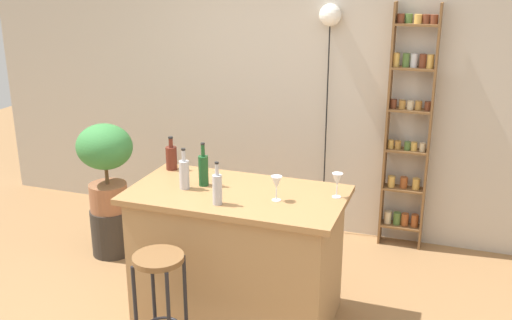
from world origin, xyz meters
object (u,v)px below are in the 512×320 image
spice_shelf (408,129)px  wine_glass_center (337,180)px  bottle_vinegar (217,188)px  wine_glass_left (277,183)px  potted_plant (105,159)px  bottle_sauce_amber (171,157)px  bottle_spirits_clear (184,174)px  plant_stool (111,231)px  pendant_globe_light (330,20)px  bottle_soda_blue (203,169)px  bar_stool (160,285)px

spice_shelf → wine_glass_center: 1.41m
bottle_vinegar → wine_glass_center: 0.78m
bottle_vinegar → wine_glass_left: bottle_vinegar is taller
potted_plant → bottle_vinegar: 1.52m
potted_plant → bottle_vinegar: size_ratio=2.65×
bottle_sauce_amber → wine_glass_center: 1.27m
bottle_spirits_clear → spice_shelf: bearing=50.0°
plant_stool → bottle_vinegar: (1.31, -0.75, 0.83)m
plant_stool → pendant_globe_light: bearing=32.6°
plant_stool → bottle_soda_blue: (1.09, -0.47, 0.84)m
spice_shelf → plant_stool: size_ratio=5.24×
bottle_soda_blue → pendant_globe_light: bearing=71.2°
wine_glass_center → spice_shelf: bearing=77.4°
potted_plant → bottle_spirits_clear: bearing=-29.8°
plant_stool → potted_plant: size_ratio=0.53×
bottle_sauce_amber → wine_glass_center: bottle_sauce_amber is taller
spice_shelf → bottle_vinegar: 2.00m
pendant_globe_light → bottle_sauce_amber: bearing=-124.3°
potted_plant → bottle_soda_blue: bottle_soda_blue is taller
bar_stool → wine_glass_center: (0.89, 0.78, 0.51)m
pendant_globe_light → bottle_soda_blue: bearing=-108.8°
plant_stool → bottle_spirits_clear: (0.99, -0.57, 0.83)m
bottle_spirits_clear → pendant_globe_light: bearing=69.3°
bar_stool → bottle_soda_blue: bottle_soda_blue is taller
bar_stool → potted_plant: size_ratio=0.98×
bottle_soda_blue → pendant_globe_light: size_ratio=0.15×
plant_stool → wine_glass_left: bearing=-19.0°
bottle_soda_blue → bottle_spirits_clear: bearing=-133.5°
bar_stool → bottle_vinegar: size_ratio=2.60×
potted_plant → bottle_spirits_clear: (0.99, -0.57, 0.18)m
bottle_sauce_amber → wine_glass_left: 0.97m
bottle_spirits_clear → wine_glass_left: bottle_spirits_clear is taller
bar_stool → wine_glass_center: bearing=41.2°
spice_shelf → wine_glass_center: bearing=-102.6°
plant_stool → pendant_globe_light: 2.56m
plant_stool → bottle_vinegar: size_ratio=1.41×
potted_plant → bottle_sauce_amber: size_ratio=2.98×
potted_plant → wine_glass_center: potted_plant is taller
bottle_spirits_clear → bottle_sauce_amber: bearing=128.8°
bar_stool → bottle_vinegar: bearing=63.4°
plant_stool → bottle_soda_blue: bearing=-23.3°
plant_stool → bottle_soda_blue: size_ratio=1.31×
spice_shelf → bottle_spirits_clear: spice_shelf is taller
pendant_globe_light → wine_glass_left: bearing=-88.4°
bottle_vinegar → wine_glass_center: (0.68, 0.37, 0.01)m
bottle_vinegar → pendant_globe_light: (0.29, 1.77, 0.89)m
bottle_soda_blue → wine_glass_center: size_ratio=1.84×
bottle_sauce_amber → bottle_soda_blue: 0.42m
bottle_spirits_clear → bottle_soda_blue: 0.14m
potted_plant → pendant_globe_light: pendant_globe_light is taller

